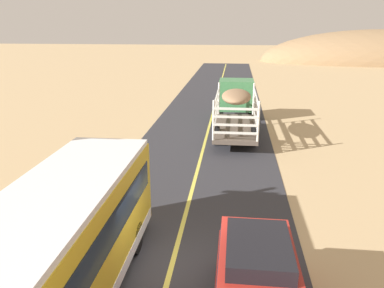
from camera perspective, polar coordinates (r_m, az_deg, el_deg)
ground_plane at (r=11.81m, az=-3.21°, el=-18.30°), size 240.00×240.00×0.00m
road_surface at (r=11.80m, az=-3.21°, el=-18.26°), size 8.00×120.00×0.02m
road_centre_line at (r=11.79m, az=-3.21°, el=-18.22°), size 0.16×117.60×0.00m
suv_near at (r=9.51m, az=9.56°, el=-20.04°), size 1.90×4.62×2.29m
livestock_truck at (r=26.74m, az=6.58°, el=6.44°), size 2.53×9.70×3.02m
bus at (r=9.59m, az=-20.71°, el=-16.34°), size 2.54×10.00×3.21m
distant_hill at (r=79.88m, az=26.20°, el=10.89°), size 43.54×18.52×11.68m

